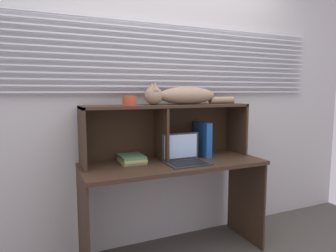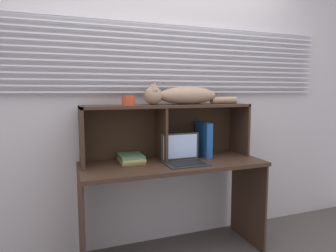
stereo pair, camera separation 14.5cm
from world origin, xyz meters
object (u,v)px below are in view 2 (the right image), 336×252
cat (183,96)px  binder_upright (203,139)px  book_stack (131,158)px  small_basket (128,100)px  laptop (184,157)px

cat → binder_upright: cat is taller
binder_upright → book_stack: binder_upright is taller
cat → book_stack: (-0.44, 0.00, -0.49)m
small_basket → binder_upright: bearing=0.0°
cat → small_basket: size_ratio=8.16×
laptop → small_basket: small_basket is taller
laptop → binder_upright: (0.26, 0.17, 0.10)m
laptop → book_stack: (-0.38, 0.17, -0.02)m
laptop → binder_upright: binder_upright is taller
binder_upright → laptop: bearing=-146.0°
cat → small_basket: bearing=180.0°
laptop → book_stack: bearing=155.6°
laptop → small_basket: bearing=156.4°
book_stack → small_basket: bearing=-177.4°
cat → laptop: 0.51m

